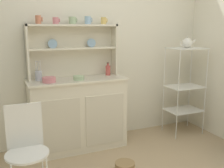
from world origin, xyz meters
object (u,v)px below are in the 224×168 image
Objects in this scene: wire_chair at (26,144)px; cup_terracotta_0 at (38,20)px; utensil_jar at (39,75)px; porcelain_teapot at (187,43)px; hutch_shelf_unit at (73,46)px; bowl_mixing_large at (49,80)px; hutch_cabinet at (78,113)px; jam_bottle at (108,70)px; bakers_rack at (185,81)px; floor_basket at (125,168)px.

cup_terracotta_0 is at bearing 95.54° from wire_chair.
porcelain_teapot is (1.95, -0.19, 0.34)m from utensil_jar.
cup_terracotta_0 is at bearing 46.85° from utensil_jar.
hutch_shelf_unit is 0.54m from bowl_mixing_large.
porcelain_teapot is at bearing -1.14° from bowl_mixing_large.
hutch_cabinet reaches higher than wire_chair.
hutch_shelf_unit is 7.31× the size of bowl_mixing_large.
cup_terracotta_0 is (-0.39, -0.04, 0.31)m from hutch_shelf_unit.
hutch_shelf_unit reaches higher than jam_bottle.
bowl_mixing_large is at bearing 178.87° from bakers_rack.
hutch_cabinet is at bearing 175.84° from bakers_rack.
utensil_jar reaches higher than wire_chair.
hutch_cabinet is 5.70× the size of floor_basket.
wire_chair is 0.90m from bowl_mixing_large.
floor_basket is at bearing -70.97° from hutch_cabinet.
cup_terracotta_0 is 0.57× the size of jam_bottle.
utensil_jar is at bearing 174.47° from porcelain_teapot.
hutch_shelf_unit is 6.66× the size of jam_bottle.
hutch_cabinet is 5.12× the size of utensil_jar.
jam_bottle is (0.17, 0.87, 0.89)m from floor_basket.
hutch_shelf_unit is 1.40m from wire_chair.
hutch_shelf_unit is at bearing 105.91° from floor_basket.
bakers_rack reaches higher than jam_bottle.
cup_terracotta_0 is at bearing 162.78° from hutch_cabinet.
hutch_shelf_unit is at bearing 11.10° from utensil_jar.
porcelain_teapot reaches higher than utensil_jar.
bowl_mixing_large is (0.05, -0.20, -0.66)m from cup_terracotta_0.
hutch_cabinet is 7.82× the size of bowl_mixing_large.
hutch_shelf_unit is 5.33× the size of floor_basket.
hutch_cabinet is 1.06m from wire_chair.
bakers_rack reaches higher than hutch_cabinet.
floor_basket is at bearing 24.39° from wire_chair.
bowl_mixing_large is at bearing -145.42° from hutch_shelf_unit.
bakers_rack is at bearing -10.34° from jam_bottle.
utensil_jar is 1.99m from porcelain_teapot.
wire_chair is at bearing -178.38° from floor_basket.
hutch_cabinet is at bearing 72.51° from wire_chair.
porcelain_teapot is at bearing -4.17° from hutch_cabinet.
utensil_jar is at bearing -179.48° from jam_bottle.
floor_basket is (0.27, -0.78, -0.39)m from hutch_cabinet.
bakers_rack is at bearing -5.52° from utensil_jar.
bowl_mixing_large reaches higher than wire_chair.
hutch_cabinet is 7.11× the size of jam_bottle.
bowl_mixing_large is 0.66× the size of utensil_jar.
hutch_shelf_unit reaches higher than floor_basket.
cup_terracotta_0 is (-1.91, 0.23, 0.82)m from bakers_rack.
hutch_shelf_unit is 4.91× the size of porcelain_teapot.
bowl_mixing_large is at bearing -167.97° from hutch_cabinet.
bowl_mixing_large is (-0.34, -0.07, 0.46)m from hutch_cabinet.
bakers_rack is 5.42× the size of porcelain_teapot.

